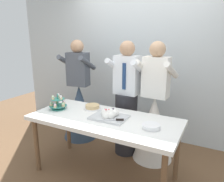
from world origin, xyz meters
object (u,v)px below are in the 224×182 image
Objects in this scene: round_cake at (92,107)px; person_bride at (154,120)px; person_groom at (126,105)px; dessert_table at (104,124)px; main_cake_tray at (109,115)px; person_guest at (79,105)px; cupcake_stand at (58,103)px; plate_stack at (151,126)px.

round_cake is 0.87m from person_bride.
person_bride is (0.41, 0.03, -0.16)m from person_groom.
person_bride is (0.42, 0.66, -0.12)m from dessert_table.
main_cake_tray is at bearing -85.59° from person_groom.
person_groom and person_bride have the same top height.
person_guest is (-1.32, 0.07, 0.00)m from person_bride.
person_guest is (-0.90, 0.73, -0.12)m from dessert_table.
round_cake is 0.14× the size of person_guest.
main_cake_tray is at bearing 2.28° from cupcake_stand.
plate_stack is 0.74m from person_bride.
round_cake is at bearing 164.89° from plate_stack.
cupcake_stand is at bearing -179.19° from dessert_table.
dessert_table is 0.63m from person_groom.
round_cake is (-0.89, 0.24, 0.00)m from plate_stack.
dessert_table is 4.24× the size of main_cake_tray.
person_groom is 1.00× the size of person_bride.
main_cake_tray is at bearing -36.57° from person_guest.
cupcake_stand reaches higher than plate_stack.
dessert_table is at bearing -122.44° from person_bride.
person_guest is (-0.60, 0.52, -0.22)m from round_cake.
person_guest is at bearing 173.59° from person_groom.
cupcake_stand is (-0.70, -0.01, 0.15)m from dessert_table.
person_groom reaches higher than main_cake_tray.
person_bride is (0.72, 0.45, -0.22)m from round_cake.
person_bride is 1.00× the size of person_guest.
plate_stack is at bearing -0.69° from cupcake_stand.
person_bride is at bearing 31.78° from round_cake.
person_bride is (-0.17, 0.69, -0.21)m from plate_stack.
person_groom reaches higher than plate_stack.
cupcake_stand is 1.28m from plate_stack.
person_groom is at bearing 88.80° from dessert_table.
round_cake is at bearing 151.70° from main_cake_tray.
person_groom is (-0.05, 0.61, -0.07)m from main_cake_tray.
cupcake_stand is at bearing -150.50° from round_cake.
main_cake_tray is 1.77× the size of round_cake.
person_guest reaches higher than plate_stack.
person_guest reaches higher than round_cake.
dessert_table is 7.83× the size of cupcake_stand.
round_cake is (-0.36, 0.19, -0.02)m from main_cake_tray.
dessert_table is 0.13m from main_cake_tray.
person_guest is at bearing 176.98° from person_bride.
dessert_table is 1.08× the size of person_guest.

